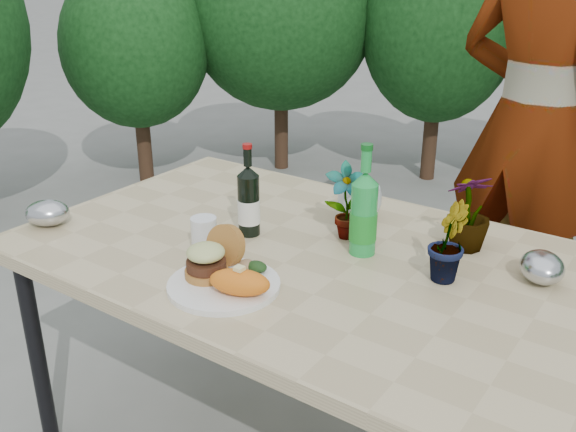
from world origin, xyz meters
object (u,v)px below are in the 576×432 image
Objects in this scene: dinner_plate at (224,285)px; person at (532,125)px; patio_table at (304,268)px; wine_bottle at (249,202)px.

person is (0.33, 1.41, 0.15)m from dinner_plate.
patio_table is 0.25m from wine_bottle.
wine_bottle is (-0.19, -0.00, 0.16)m from patio_table.
patio_table is 0.30m from dinner_plate.
person reaches higher than wine_bottle.
dinner_plate is at bearing 90.35° from person.
person is (0.29, 1.12, 0.22)m from patio_table.
person is at bearing 65.93° from wine_bottle.
patio_table is at bearing 81.53° from dinner_plate.
wine_bottle is at bearing 117.16° from dinner_plate.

